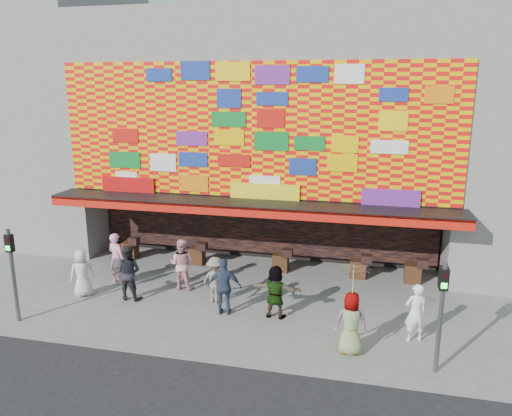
% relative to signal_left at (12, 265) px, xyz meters
% --- Properties ---
extents(ground, '(90.00, 90.00, 0.00)m').
position_rel_signal_left_xyz_m(ground, '(6.20, 1.50, -1.86)').
color(ground, slate).
rests_on(ground, ground).
extents(shop_building, '(15.20, 9.40, 10.00)m').
position_rel_signal_left_xyz_m(shop_building, '(6.20, 9.68, 3.37)').
color(shop_building, gray).
rests_on(shop_building, ground).
extents(neighbor_left, '(11.00, 8.00, 12.00)m').
position_rel_signal_left_xyz_m(neighbor_left, '(-6.80, 9.50, 4.14)').
color(neighbor_left, gray).
rests_on(neighbor_left, ground).
extents(signal_left, '(0.22, 0.20, 3.00)m').
position_rel_signal_left_xyz_m(signal_left, '(0.00, 0.00, 0.00)').
color(signal_left, '#59595B').
rests_on(signal_left, ground).
extents(signal_right, '(0.22, 0.20, 3.00)m').
position_rel_signal_left_xyz_m(signal_right, '(12.40, 0.00, 0.00)').
color(signal_right, '#59595B').
rests_on(signal_right, ground).
extents(ped_a, '(0.98, 0.91, 1.69)m').
position_rel_signal_left_xyz_m(ped_a, '(0.93, 2.18, -1.02)').
color(ped_a, silver).
rests_on(ped_a, ground).
extents(ped_b, '(0.82, 0.67, 1.94)m').
position_rel_signal_left_xyz_m(ped_b, '(1.54, 3.47, -0.89)').
color(ped_b, pink).
rests_on(ped_b, ground).
extents(ped_c, '(0.94, 0.74, 1.94)m').
position_rel_signal_left_xyz_m(ped_c, '(2.60, 2.32, -0.89)').
color(ped_c, '#222227').
rests_on(ped_c, ground).
extents(ped_d, '(1.18, 0.92, 1.61)m').
position_rel_signal_left_xyz_m(ped_d, '(5.60, 2.71, -1.05)').
color(ped_d, '#826F5E').
rests_on(ped_d, ground).
extents(ped_e, '(1.15, 0.61, 1.87)m').
position_rel_signal_left_xyz_m(ped_e, '(6.15, 1.96, -0.93)').
color(ped_e, '#324058').
rests_on(ped_e, ground).
extents(ped_f, '(1.62, 0.61, 1.72)m').
position_rel_signal_left_xyz_m(ped_f, '(7.78, 2.11, -1.00)').
color(ped_f, gray).
rests_on(ped_f, ground).
extents(ped_g, '(0.89, 0.59, 1.78)m').
position_rel_signal_left_xyz_m(ped_g, '(10.20, 0.44, -0.97)').
color(ped_g, gray).
rests_on(ped_g, ground).
extents(ped_h, '(0.73, 0.59, 1.74)m').
position_rel_signal_left_xyz_m(ped_h, '(11.96, 1.56, -0.99)').
color(ped_h, white).
rests_on(ped_h, ground).
extents(ped_i, '(0.93, 0.73, 1.87)m').
position_rel_signal_left_xyz_m(ped_i, '(4.06, 3.58, -0.93)').
color(ped_i, pink).
rests_on(ped_i, ground).
extents(parasol, '(1.03, 1.05, 1.83)m').
position_rel_signal_left_xyz_m(parasol, '(10.20, 0.44, 0.28)').
color(parasol, '#FAE69E').
rests_on(parasol, ground).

